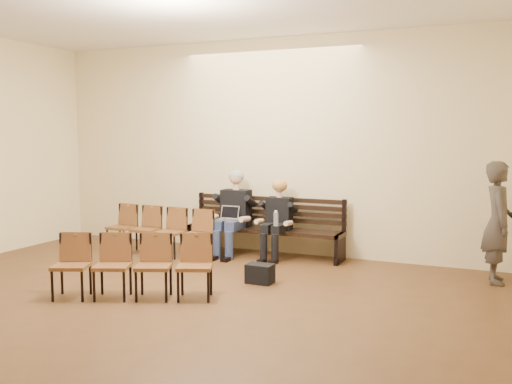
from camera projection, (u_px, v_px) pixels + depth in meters
ground at (53, 360)px, 4.99m from camera, size 10.00×10.00×0.00m
room_walls at (103, 74)px, 5.44m from camera, size 8.02×10.01×3.51m
bench at (264, 242)px, 9.18m from camera, size 2.60×0.90×0.45m
seated_man at (234, 213)px, 9.22m from camera, size 0.57×0.79×1.37m
seated_woman at (277, 223)px, 8.93m from camera, size 0.49×0.67×1.13m
laptop at (226, 222)px, 9.03m from camera, size 0.35×0.29×0.23m
water_bottle at (276, 226)px, 8.61m from camera, size 0.08×0.08×0.24m
bag at (260, 274)px, 7.51m from camera, size 0.35×0.25×0.25m
passerby at (498, 213)px, 7.46m from camera, size 0.54×0.73×1.85m
chair_row_front at (158, 231)px, 9.20m from camera, size 1.93×0.53×0.78m
chair_row_back at (133, 267)px, 6.79m from camera, size 1.91×1.11×0.78m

